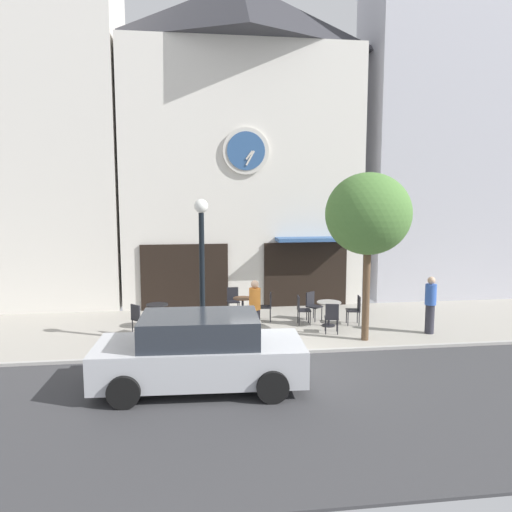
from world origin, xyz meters
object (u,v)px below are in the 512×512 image
cafe_chair_corner (332,316)px  pedestrian_blue (430,304)px  cafe_chair_mid_row (356,308)px  cafe_chair_facing_wall (233,299)px  cafe_table_center_right (243,305)px  cafe_table_center_left (329,308)px  cafe_chair_near_tree (138,317)px  cafe_chair_by_entrance (301,308)px  street_lamp (202,272)px  cafe_table_near_door (157,312)px  street_tree (368,215)px  pedestrian_orange (255,309)px  parked_car_silver (200,352)px  cafe_chair_curbside (268,304)px  cafe_chair_under_awning (312,304)px

cafe_chair_corner → pedestrian_blue: 2.88m
cafe_chair_mid_row → cafe_chair_facing_wall: bearing=153.0°
cafe_table_center_right → cafe_table_center_left: (2.54, -1.07, 0.06)m
cafe_chair_near_tree → cafe_chair_by_entrance: size_ratio=1.00×
street_lamp → cafe_table_near_door: (-1.32, 1.96, -1.49)m
cafe_table_center_left → street_tree: bearing=-68.9°
street_tree → cafe_chair_mid_row: 3.37m
cafe_chair_facing_wall → cafe_chair_by_entrance: (1.99, -1.60, 0.00)m
cafe_chair_near_tree → cafe_chair_facing_wall: bearing=35.8°
cafe_table_center_left → pedestrian_orange: bearing=-156.4°
street_tree → parked_car_silver: (-4.62, -2.77, -2.72)m
cafe_chair_curbside → cafe_chair_facing_wall: 1.44m
street_lamp → cafe_chair_under_awning: bearing=32.3°
cafe_chair_curbside → cafe_table_center_right: bearing=166.2°
cafe_chair_near_tree → pedestrian_orange: pedestrian_orange is taller
cafe_chair_by_entrance → pedestrian_orange: size_ratio=0.54×
cafe_chair_facing_wall → cafe_chair_corner: 3.79m
street_lamp → pedestrian_orange: street_lamp is taller
pedestrian_orange → parked_car_silver: size_ratio=0.38×
pedestrian_orange → cafe_table_center_right: bearing=92.9°
cafe_chair_by_entrance → cafe_table_center_right: bearing=156.3°
cafe_chair_curbside → cafe_chair_under_awning: size_ratio=1.00×
cafe_chair_corner → cafe_chair_near_tree: size_ratio=1.00×
cafe_chair_corner → cafe_chair_by_entrance: size_ratio=1.00×
street_tree → cafe_table_near_door: size_ratio=6.34×
cafe_chair_curbside → cafe_chair_mid_row: bearing=-17.6°
cafe_table_center_right → cafe_chair_near_tree: bearing=-158.1°
cafe_chair_corner → pedestrian_blue: size_ratio=0.54×
cafe_chair_corner → pedestrian_orange: size_ratio=0.54×
street_lamp → parked_car_silver: bearing=-92.7°
street_lamp → pedestrian_orange: size_ratio=2.34×
street_tree → cafe_chair_curbside: size_ratio=5.13×
cafe_chair_mid_row → cafe_chair_by_entrance: bearing=171.3°
cafe_chair_by_entrance → pedestrian_orange: 2.16m
cafe_chair_corner → pedestrian_blue: bearing=-6.7°
cafe_chair_near_tree → street_lamp: bearing=-35.2°
cafe_table_center_right → cafe_table_center_left: cafe_table_center_left is taller
cafe_chair_facing_wall → cafe_table_center_right: bearing=-74.0°
cafe_table_center_right → parked_car_silver: bearing=-105.4°
cafe_chair_corner → cafe_chair_by_entrance: bearing=119.3°
cafe_table_center_left → cafe_chair_near_tree: 5.70m
cafe_chair_near_tree → pedestrian_orange: size_ratio=0.54×
cafe_chair_corner → street_lamp: bearing=-170.4°
pedestrian_blue → cafe_table_near_door: bearing=168.2°
street_lamp → cafe_table_center_left: street_lamp is taller
cafe_table_center_left → cafe_chair_corner: 0.84m
cafe_chair_by_entrance → cafe_table_near_door: bearing=177.6°
cafe_chair_corner → cafe_chair_near_tree: bearing=173.4°
cafe_chair_corner → cafe_chair_mid_row: same height
cafe_chair_curbside → cafe_chair_near_tree: size_ratio=1.00×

